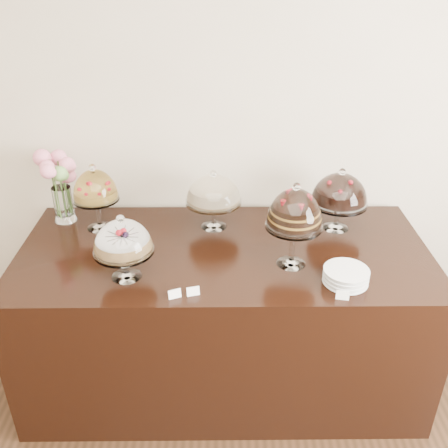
{
  "coord_description": "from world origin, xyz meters",
  "views": [
    {
      "loc": [
        -0.13,
        0.17,
        2.31
      ],
      "look_at": [
        -0.1,
        2.4,
        1.08
      ],
      "focal_mm": 40.0,
      "sensor_mm": 36.0,
      "label": 1
    }
  ],
  "objects_px": {
    "cake_stand_dark_choco": "(340,192)",
    "cake_stand_fruit_tart": "(95,188)",
    "cake_stand_sugar_sponge": "(123,240)",
    "plate_stack": "(346,276)",
    "display_counter": "(224,315)",
    "cake_stand_choco_layer": "(295,212)",
    "flower_vase": "(59,179)",
    "cake_stand_cheesecake": "(213,192)"
  },
  "relations": [
    {
      "from": "cake_stand_sugar_sponge",
      "to": "cake_stand_dark_choco",
      "type": "distance_m",
      "value": 1.23
    },
    {
      "from": "display_counter",
      "to": "cake_stand_choco_layer",
      "type": "bearing_deg",
      "value": -22.94
    },
    {
      "from": "cake_stand_cheesecake",
      "to": "cake_stand_dark_choco",
      "type": "xyz_separation_m",
      "value": [
        0.71,
        -0.02,
        0.01
      ]
    },
    {
      "from": "display_counter",
      "to": "cake_stand_sugar_sponge",
      "type": "height_order",
      "value": "cake_stand_sugar_sponge"
    },
    {
      "from": "cake_stand_cheesecake",
      "to": "cake_stand_fruit_tart",
      "type": "bearing_deg",
      "value": -179.49
    },
    {
      "from": "cake_stand_cheesecake",
      "to": "cake_stand_fruit_tart",
      "type": "distance_m",
      "value": 0.66
    },
    {
      "from": "cake_stand_sugar_sponge",
      "to": "plate_stack",
      "type": "height_order",
      "value": "cake_stand_sugar_sponge"
    },
    {
      "from": "cake_stand_dark_choco",
      "to": "plate_stack",
      "type": "xyz_separation_m",
      "value": [
        -0.07,
        -0.54,
        -0.19
      ]
    },
    {
      "from": "cake_stand_dark_choco",
      "to": "flower_vase",
      "type": "distance_m",
      "value": 1.6
    },
    {
      "from": "cake_stand_sugar_sponge",
      "to": "plate_stack",
      "type": "distance_m",
      "value": 1.08
    },
    {
      "from": "cake_stand_choco_layer",
      "to": "flower_vase",
      "type": "height_order",
      "value": "cake_stand_choco_layer"
    },
    {
      "from": "cake_stand_cheesecake",
      "to": "flower_vase",
      "type": "height_order",
      "value": "flower_vase"
    },
    {
      "from": "display_counter",
      "to": "cake_stand_fruit_tart",
      "type": "distance_m",
      "value": 1.03
    },
    {
      "from": "cake_stand_choco_layer",
      "to": "flower_vase",
      "type": "distance_m",
      "value": 1.38
    },
    {
      "from": "cake_stand_sugar_sponge",
      "to": "flower_vase",
      "type": "height_order",
      "value": "flower_vase"
    },
    {
      "from": "cake_stand_cheesecake",
      "to": "flower_vase",
      "type": "distance_m",
      "value": 0.89
    },
    {
      "from": "cake_stand_sugar_sponge",
      "to": "cake_stand_dark_choco",
      "type": "height_order",
      "value": "cake_stand_dark_choco"
    },
    {
      "from": "cake_stand_cheesecake",
      "to": "cake_stand_sugar_sponge",
      "type": "bearing_deg",
      "value": -130.24
    },
    {
      "from": "display_counter",
      "to": "cake_stand_cheesecake",
      "type": "relative_size",
      "value": 6.26
    },
    {
      "from": "display_counter",
      "to": "flower_vase",
      "type": "relative_size",
      "value": 5.24
    },
    {
      "from": "cake_stand_sugar_sponge",
      "to": "cake_stand_cheesecake",
      "type": "xyz_separation_m",
      "value": [
        0.42,
        0.5,
        0.01
      ]
    },
    {
      "from": "cake_stand_sugar_sponge",
      "to": "cake_stand_choco_layer",
      "type": "relative_size",
      "value": 0.75
    },
    {
      "from": "cake_stand_choco_layer",
      "to": "cake_stand_cheesecake",
      "type": "height_order",
      "value": "cake_stand_choco_layer"
    },
    {
      "from": "display_counter",
      "to": "cake_stand_choco_layer",
      "type": "xyz_separation_m",
      "value": [
        0.34,
        -0.14,
        0.75
      ]
    },
    {
      "from": "cake_stand_cheesecake",
      "to": "cake_stand_choco_layer",
      "type": "bearing_deg",
      "value": -44.75
    },
    {
      "from": "cake_stand_sugar_sponge",
      "to": "cake_stand_choco_layer",
      "type": "bearing_deg",
      "value": 7.39
    },
    {
      "from": "cake_stand_choco_layer",
      "to": "cake_stand_dark_choco",
      "type": "height_order",
      "value": "cake_stand_choco_layer"
    },
    {
      "from": "display_counter",
      "to": "plate_stack",
      "type": "relative_size",
      "value": 10.41
    },
    {
      "from": "cake_stand_cheesecake",
      "to": "cake_stand_fruit_tart",
      "type": "relative_size",
      "value": 0.9
    },
    {
      "from": "cake_stand_sugar_sponge",
      "to": "plate_stack",
      "type": "bearing_deg",
      "value": -3.42
    },
    {
      "from": "cake_stand_dark_choco",
      "to": "plate_stack",
      "type": "relative_size",
      "value": 1.74
    },
    {
      "from": "cake_stand_fruit_tart",
      "to": "cake_stand_choco_layer",
      "type": "bearing_deg",
      "value": -20.23
    },
    {
      "from": "cake_stand_fruit_tart",
      "to": "flower_vase",
      "type": "bearing_deg",
      "value": 155.49
    },
    {
      "from": "cake_stand_choco_layer",
      "to": "cake_stand_dark_choco",
      "type": "xyz_separation_m",
      "value": [
        0.31,
        0.37,
        -0.07
      ]
    },
    {
      "from": "display_counter",
      "to": "plate_stack",
      "type": "height_order",
      "value": "plate_stack"
    },
    {
      "from": "cake_stand_dark_choco",
      "to": "cake_stand_fruit_tart",
      "type": "relative_size",
      "value": 0.94
    },
    {
      "from": "flower_vase",
      "to": "plate_stack",
      "type": "xyz_separation_m",
      "value": [
        1.53,
        -0.66,
        -0.22
      ]
    },
    {
      "from": "cake_stand_sugar_sponge",
      "to": "cake_stand_dark_choco",
      "type": "bearing_deg",
      "value": 23.01
    },
    {
      "from": "display_counter",
      "to": "plate_stack",
      "type": "xyz_separation_m",
      "value": [
        0.58,
        -0.32,
        0.49
      ]
    },
    {
      "from": "cake_stand_fruit_tart",
      "to": "flower_vase",
      "type": "distance_m",
      "value": 0.25
    },
    {
      "from": "display_counter",
      "to": "cake_stand_fruit_tart",
      "type": "height_order",
      "value": "cake_stand_fruit_tart"
    },
    {
      "from": "cake_stand_choco_layer",
      "to": "plate_stack",
      "type": "distance_m",
      "value": 0.39
    }
  ]
}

